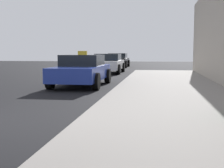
{
  "coord_description": "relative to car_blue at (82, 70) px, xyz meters",
  "views": [
    {
      "loc": [
        3.47,
        -5.34,
        1.39
      ],
      "look_at": [
        2.47,
        1.48,
        0.67
      ],
      "focal_mm": 49.57,
      "sensor_mm": 36.0,
      "label": 1
    }
  ],
  "objects": [
    {
      "name": "car_blue",
      "position": [
        0.0,
        0.0,
        0.0
      ],
      "size": [
        1.97,
        4.1,
        1.43
      ],
      "rotation": [
        0.0,
        0.0,
        3.14
      ],
      "color": "#233899",
      "rests_on": "ground_plane"
    },
    {
      "name": "sidewalk",
      "position": [
        3.59,
        -7.0,
        -0.57
      ],
      "size": [
        4.0,
        32.0,
        0.15
      ],
      "primitive_type": "cube",
      "color": "gray",
      "rests_on": "ground_plane"
    },
    {
      "name": "car_black",
      "position": [
        -0.55,
        15.87,
        -0.0
      ],
      "size": [
        2.01,
        4.18,
        1.27
      ],
      "rotation": [
        0.0,
        0.0,
        3.14
      ],
      "color": "black",
      "rests_on": "ground_plane"
    },
    {
      "name": "car_white",
      "position": [
        -0.19,
        7.94,
        -0.0
      ],
      "size": [
        1.98,
        4.02,
        1.27
      ],
      "rotation": [
        0.0,
        0.0,
        3.14
      ],
      "color": "white",
      "rests_on": "ground_plane"
    }
  ]
}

